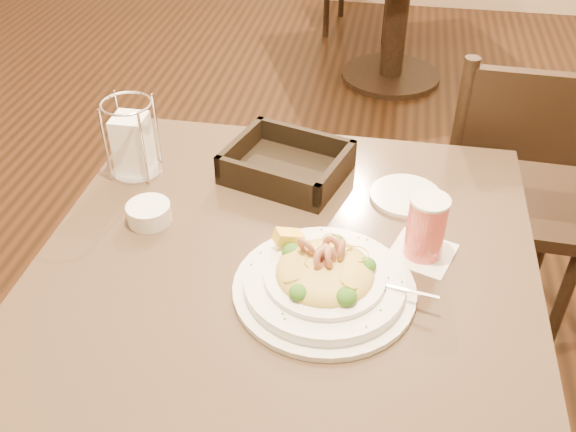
% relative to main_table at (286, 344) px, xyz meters
% --- Properties ---
extents(main_table, '(0.90, 0.90, 0.75)m').
position_rel_main_table_xyz_m(main_table, '(0.00, 0.00, 0.00)').
color(main_table, black).
rests_on(main_table, ground).
extents(dining_chair_near, '(0.44, 0.44, 0.93)m').
position_rel_main_table_xyz_m(dining_chair_near, '(0.51, 0.65, -0.01)').
color(dining_chair_near, black).
rests_on(dining_chair_near, ground).
extents(pasta_bowl, '(0.35, 0.31, 0.10)m').
position_rel_main_table_xyz_m(pasta_bowl, '(0.08, -0.07, 0.27)').
color(pasta_bowl, white).
rests_on(pasta_bowl, main_table).
extents(drink_glass, '(0.14, 0.14, 0.12)m').
position_rel_main_table_xyz_m(drink_glass, '(0.24, 0.05, 0.30)').
color(drink_glass, white).
rests_on(drink_glass, main_table).
extents(bread_basket, '(0.28, 0.25, 0.07)m').
position_rel_main_table_xyz_m(bread_basket, '(-0.05, 0.26, 0.26)').
color(bread_basket, black).
rests_on(bread_basket, main_table).
extents(napkin_caddy, '(0.11, 0.11, 0.17)m').
position_rel_main_table_xyz_m(napkin_caddy, '(-0.37, 0.22, 0.31)').
color(napkin_caddy, silver).
rests_on(napkin_caddy, main_table).
extents(side_plate, '(0.18, 0.18, 0.01)m').
position_rel_main_table_xyz_m(side_plate, '(0.21, 0.23, 0.24)').
color(side_plate, white).
rests_on(side_plate, main_table).
extents(butter_ramekin, '(0.11, 0.11, 0.04)m').
position_rel_main_table_xyz_m(butter_ramekin, '(-0.28, 0.06, 0.26)').
color(butter_ramekin, white).
rests_on(butter_ramekin, main_table).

